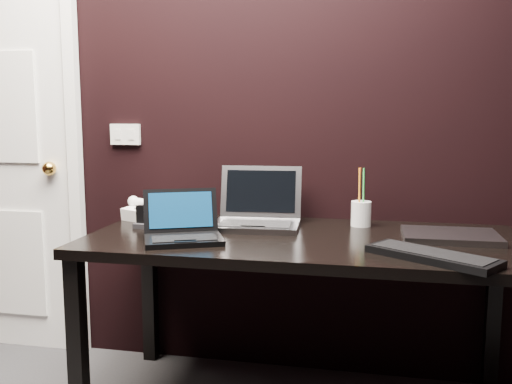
% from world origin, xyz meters
% --- Properties ---
extents(wall_back, '(4.00, 0.00, 4.00)m').
position_xyz_m(wall_back, '(0.00, 1.80, 1.30)').
color(wall_back, black).
rests_on(wall_back, ground).
extents(wall_switch, '(0.15, 0.02, 0.10)m').
position_xyz_m(wall_switch, '(-0.62, 1.79, 1.12)').
color(wall_switch, silver).
rests_on(wall_switch, wall_back).
extents(desk, '(1.70, 0.80, 0.74)m').
position_xyz_m(desk, '(0.30, 1.40, 0.66)').
color(desk, black).
rests_on(desk, ground).
extents(netbook, '(0.37, 0.35, 0.19)m').
position_xyz_m(netbook, '(-0.14, 1.23, 0.78)').
color(netbook, black).
rests_on(netbook, desk).
extents(silver_laptop, '(0.38, 0.35, 0.25)m').
position_xyz_m(silver_laptop, '(0.09, 1.55, 0.79)').
color(silver_laptop, gray).
rests_on(silver_laptop, desk).
extents(ext_keyboard, '(0.45, 0.37, 0.03)m').
position_xyz_m(ext_keyboard, '(0.77, 1.13, 0.75)').
color(ext_keyboard, black).
rests_on(ext_keyboard, desk).
extents(closed_laptop, '(0.37, 0.27, 0.02)m').
position_xyz_m(closed_laptop, '(0.87, 1.47, 0.75)').
color(closed_laptop, '#98989D').
rests_on(closed_laptop, desk).
extents(desk_phone, '(0.24, 0.23, 0.11)m').
position_xyz_m(desk_phone, '(-0.43, 1.60, 0.78)').
color(desk_phone, white).
rests_on(desk_phone, desk).
extents(mobile_phone, '(0.06, 0.05, 0.10)m').
position_xyz_m(mobile_phone, '(-0.39, 1.43, 0.78)').
color(mobile_phone, black).
rests_on(mobile_phone, desk).
extents(pen_cup, '(0.11, 0.11, 0.25)m').
position_xyz_m(pen_cup, '(0.52, 1.66, 0.80)').
color(pen_cup, silver).
rests_on(pen_cup, desk).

